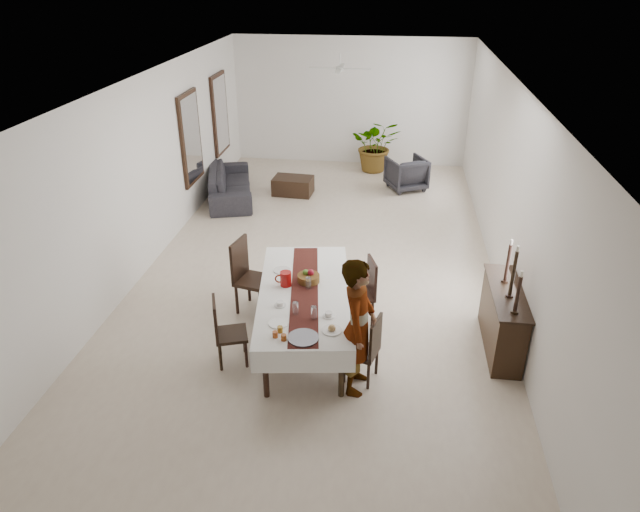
# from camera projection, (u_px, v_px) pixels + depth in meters

# --- Properties ---
(floor) EXTENTS (6.00, 12.00, 0.00)m
(floor) POSITION_uv_depth(u_px,v_px,m) (320.00, 267.00, 10.08)
(floor) COLOR beige
(floor) RESTS_ON ground
(ceiling) EXTENTS (6.00, 12.00, 0.02)m
(ceiling) POSITION_uv_depth(u_px,v_px,m) (320.00, 81.00, 8.61)
(ceiling) COLOR white
(ceiling) RESTS_ON wall_back
(wall_back) EXTENTS (6.00, 0.02, 3.20)m
(wall_back) POSITION_uv_depth(u_px,v_px,m) (351.00, 102.00, 14.63)
(wall_back) COLOR white
(wall_back) RESTS_ON floor
(wall_front) EXTENTS (6.00, 0.02, 3.20)m
(wall_front) POSITION_uv_depth(u_px,v_px,m) (211.00, 468.00, 4.07)
(wall_front) COLOR white
(wall_front) RESTS_ON floor
(wall_left) EXTENTS (0.02, 12.00, 3.20)m
(wall_left) POSITION_uv_depth(u_px,v_px,m) (146.00, 174.00, 9.69)
(wall_left) COLOR white
(wall_left) RESTS_ON floor
(wall_right) EXTENTS (0.02, 12.00, 3.20)m
(wall_right) POSITION_uv_depth(u_px,v_px,m) (508.00, 190.00, 9.00)
(wall_right) COLOR white
(wall_right) RESTS_ON floor
(dining_table_top) EXTENTS (1.39, 2.64, 0.05)m
(dining_table_top) POSITION_uv_depth(u_px,v_px,m) (305.00, 293.00, 7.82)
(dining_table_top) COLOR black
(dining_table_top) RESTS_ON table_leg_fl
(table_leg_fl) EXTENTS (0.08, 0.08, 0.74)m
(table_leg_fl) POSITION_uv_depth(u_px,v_px,m) (266.00, 372.00, 6.93)
(table_leg_fl) COLOR black
(table_leg_fl) RESTS_ON floor
(table_leg_fr) EXTENTS (0.08, 0.08, 0.74)m
(table_leg_fr) POSITION_uv_depth(u_px,v_px,m) (342.00, 372.00, 6.94)
(table_leg_fr) COLOR black
(table_leg_fr) RESTS_ON floor
(table_leg_bl) EXTENTS (0.08, 0.08, 0.74)m
(table_leg_bl) POSITION_uv_depth(u_px,v_px,m) (277.00, 276.00, 9.06)
(table_leg_bl) COLOR black
(table_leg_bl) RESTS_ON floor
(table_leg_br) EXTENTS (0.08, 0.08, 0.74)m
(table_leg_br) POSITION_uv_depth(u_px,v_px,m) (335.00, 275.00, 9.06)
(table_leg_br) COLOR black
(table_leg_br) RESTS_ON floor
(tablecloth_top) EXTENTS (1.61, 2.86, 0.01)m
(tablecloth_top) POSITION_uv_depth(u_px,v_px,m) (305.00, 291.00, 7.80)
(tablecloth_top) COLOR white
(tablecloth_top) RESTS_ON dining_table_top
(tablecloth_drape_left) EXTENTS (0.39, 2.69, 0.32)m
(tablecloth_drape_left) POSITION_uv_depth(u_px,v_px,m) (260.00, 301.00, 7.87)
(tablecloth_drape_left) COLOR white
(tablecloth_drape_left) RESTS_ON dining_table_top
(tablecloth_drape_right) EXTENTS (0.39, 2.69, 0.32)m
(tablecloth_drape_right) POSITION_uv_depth(u_px,v_px,m) (349.00, 301.00, 7.88)
(tablecloth_drape_right) COLOR white
(tablecloth_drape_right) RESTS_ON dining_table_top
(tablecloth_drape_near) EXTENTS (1.23, 0.18, 0.32)m
(tablecloth_drape_near) POSITION_uv_depth(u_px,v_px,m) (303.00, 362.00, 6.67)
(tablecloth_drape_near) COLOR white
(tablecloth_drape_near) RESTS_ON dining_table_top
(tablecloth_drape_far) EXTENTS (1.23, 0.18, 0.32)m
(tablecloth_drape_far) POSITION_uv_depth(u_px,v_px,m) (306.00, 256.00, 9.07)
(tablecloth_drape_far) COLOR white
(tablecloth_drape_far) RESTS_ON dining_table_top
(table_runner) EXTENTS (0.73, 2.65, 0.00)m
(table_runner) POSITION_uv_depth(u_px,v_px,m) (305.00, 291.00, 7.80)
(table_runner) COLOR #551E18
(table_runner) RESTS_ON tablecloth_top
(red_pitcher) EXTENTS (0.18, 0.18, 0.21)m
(red_pitcher) POSITION_uv_depth(u_px,v_px,m) (286.00, 279.00, 7.89)
(red_pitcher) COLOR #9A0C0B
(red_pitcher) RESTS_ON tablecloth_top
(pitcher_handle) EXTENTS (0.13, 0.04, 0.13)m
(pitcher_handle) POSITION_uv_depth(u_px,v_px,m) (279.00, 279.00, 7.89)
(pitcher_handle) COLOR maroon
(pitcher_handle) RESTS_ON red_pitcher
(wine_glass_near) EXTENTS (0.07, 0.07, 0.18)m
(wine_glass_near) POSITION_uv_depth(u_px,v_px,m) (314.00, 313.00, 7.15)
(wine_glass_near) COLOR white
(wine_glass_near) RESTS_ON tablecloth_top
(wine_glass_mid) EXTENTS (0.07, 0.07, 0.18)m
(wine_glass_mid) POSITION_uv_depth(u_px,v_px,m) (296.00, 308.00, 7.24)
(wine_glass_mid) COLOR white
(wine_glass_mid) RESTS_ON tablecloth_top
(wine_glass_far) EXTENTS (0.07, 0.07, 0.18)m
(wine_glass_far) POSITION_uv_depth(u_px,v_px,m) (308.00, 283.00, 7.80)
(wine_glass_far) COLOR white
(wine_glass_far) RESTS_ON tablecloth_top
(teacup_right) EXTENTS (0.09, 0.09, 0.06)m
(teacup_right) POSITION_uv_depth(u_px,v_px,m) (329.00, 314.00, 7.23)
(teacup_right) COLOR silver
(teacup_right) RESTS_ON saucer_right
(saucer_right) EXTENTS (0.16, 0.16, 0.01)m
(saucer_right) POSITION_uv_depth(u_px,v_px,m) (329.00, 316.00, 7.24)
(saucer_right) COLOR white
(saucer_right) RESTS_ON tablecloth_top
(teacup_left) EXTENTS (0.09, 0.09, 0.06)m
(teacup_left) POSITION_uv_depth(u_px,v_px,m) (280.00, 304.00, 7.45)
(teacup_left) COLOR white
(teacup_left) RESTS_ON saucer_left
(saucer_left) EXTENTS (0.16, 0.16, 0.01)m
(saucer_left) POSITION_uv_depth(u_px,v_px,m) (280.00, 305.00, 7.47)
(saucer_left) COLOR silver
(saucer_left) RESTS_ON tablecloth_top
(plate_near_right) EXTENTS (0.25, 0.25, 0.02)m
(plate_near_right) POSITION_uv_depth(u_px,v_px,m) (332.00, 330.00, 6.96)
(plate_near_right) COLOR silver
(plate_near_right) RESTS_ON tablecloth_top
(bread_near_right) EXTENTS (0.09, 0.09, 0.09)m
(bread_near_right) POSITION_uv_depth(u_px,v_px,m) (332.00, 328.00, 6.94)
(bread_near_right) COLOR tan
(bread_near_right) RESTS_ON plate_near_right
(plate_near_left) EXTENTS (0.25, 0.25, 0.02)m
(plate_near_left) POSITION_uv_depth(u_px,v_px,m) (278.00, 323.00, 7.09)
(plate_near_left) COLOR white
(plate_near_left) RESTS_ON tablecloth_top
(plate_far_left) EXTENTS (0.25, 0.25, 0.02)m
(plate_far_left) POSITION_uv_depth(u_px,v_px,m) (282.00, 270.00, 8.30)
(plate_far_left) COLOR silver
(plate_far_left) RESTS_ON tablecloth_top
(serving_tray) EXTENTS (0.38, 0.38, 0.02)m
(serving_tray) POSITION_uv_depth(u_px,v_px,m) (303.00, 338.00, 6.81)
(serving_tray) COLOR #44444A
(serving_tray) RESTS_ON tablecloth_top
(jam_jar_a) EXTENTS (0.07, 0.07, 0.08)m
(jam_jar_a) POSITION_uv_depth(u_px,v_px,m) (284.00, 337.00, 6.77)
(jam_jar_a) COLOR #8D4114
(jam_jar_a) RESTS_ON tablecloth_top
(jam_jar_b) EXTENTS (0.07, 0.07, 0.08)m
(jam_jar_b) POSITION_uv_depth(u_px,v_px,m) (275.00, 334.00, 6.83)
(jam_jar_b) COLOR #913E15
(jam_jar_b) RESTS_ON tablecloth_top
(jam_jar_c) EXTENTS (0.07, 0.07, 0.08)m
(jam_jar_c) POSITION_uv_depth(u_px,v_px,m) (280.00, 329.00, 6.92)
(jam_jar_c) COLOR #966515
(jam_jar_c) RESTS_ON tablecloth_top
(fruit_basket) EXTENTS (0.32, 0.32, 0.11)m
(fruit_basket) POSITION_uv_depth(u_px,v_px,m) (309.00, 278.00, 8.01)
(fruit_basket) COLOR brown
(fruit_basket) RESTS_ON tablecloth_top
(fruit_red) EXTENTS (0.09, 0.09, 0.09)m
(fruit_red) POSITION_uv_depth(u_px,v_px,m) (311.00, 273.00, 7.99)
(fruit_red) COLOR maroon
(fruit_red) RESTS_ON fruit_basket
(fruit_green) EXTENTS (0.08, 0.08, 0.08)m
(fruit_green) POSITION_uv_depth(u_px,v_px,m) (306.00, 272.00, 8.00)
(fruit_green) COLOR #4A7623
(fruit_green) RESTS_ON fruit_basket
(chair_right_near_seat) EXTENTS (0.49, 0.49, 0.05)m
(chair_right_near_seat) POSITION_uv_depth(u_px,v_px,m) (361.00, 352.00, 7.22)
(chair_right_near_seat) COLOR black
(chair_right_near_seat) RESTS_ON chair_right_near_leg_fl
(chair_right_near_leg_fl) EXTENTS (0.05, 0.05, 0.39)m
(chair_right_near_leg_fl) POSITION_uv_depth(u_px,v_px,m) (368.00, 376.00, 7.13)
(chair_right_near_leg_fl) COLOR black
(chair_right_near_leg_fl) RESTS_ON floor
(chair_right_near_leg_fr) EXTENTS (0.05, 0.05, 0.39)m
(chair_right_near_leg_fr) POSITION_uv_depth(u_px,v_px,m) (377.00, 361.00, 7.40)
(chair_right_near_leg_fr) COLOR black
(chair_right_near_leg_fr) RESTS_ON floor
(chair_right_near_leg_bl) EXTENTS (0.05, 0.05, 0.39)m
(chair_right_near_leg_bl) POSITION_uv_depth(u_px,v_px,m) (344.00, 370.00, 7.25)
(chair_right_near_leg_bl) COLOR black
(chair_right_near_leg_bl) RESTS_ON floor
(chair_right_near_leg_br) EXTENTS (0.05, 0.05, 0.39)m
(chair_right_near_leg_br) POSITION_uv_depth(u_px,v_px,m) (353.00, 355.00, 7.51)
(chair_right_near_leg_br) COLOR black
(chair_right_near_leg_br) RESTS_ON floor
(chair_right_near_back) EXTENTS (0.15, 0.39, 0.51)m
(chair_right_near_back) POSITION_uv_depth(u_px,v_px,m) (376.00, 337.00, 7.03)
(chair_right_near_back) COLOR black
(chair_right_near_back) RESTS_ON chair_right_near_seat
(chair_right_far_seat) EXTENTS (0.54, 0.54, 0.05)m
(chair_right_far_seat) POSITION_uv_depth(u_px,v_px,m) (358.00, 295.00, 8.37)
(chair_right_far_seat) COLOR black
(chair_right_far_seat) RESTS_ON chair_right_far_leg_fl
(chair_right_far_leg_fl) EXTENTS (0.05, 0.05, 0.42)m
(chair_right_far_leg_fl) POSITION_uv_depth(u_px,v_px,m) (372.00, 314.00, 8.36)
(chair_right_far_leg_fl) COLOR black
(chair_right_far_leg_fl) RESTS_ON floor
(chair_right_far_leg_fr) EXTENTS (0.05, 0.05, 0.42)m
(chair_right_far_leg_fr) POSITION_uv_depth(u_px,v_px,m) (366.00, 302.00, 8.67)
(chair_right_far_leg_fr) COLOR black
(chair_right_far_leg_fr) RESTS_ON floor
(chair_right_far_leg_bl) EXTENTS (0.05, 0.05, 0.42)m
(chair_right_far_leg_bl) POSITION_uv_depth(u_px,v_px,m) (349.00, 316.00, 8.30)
(chair_right_far_leg_bl) COLOR black
(chair_right_far_leg_bl) RESTS_ON floor
(chair_right_far_leg_br) EXTENTS (0.05, 0.05, 0.42)m
(chair_right_far_leg_br) POSITION_uv_depth(u_px,v_px,m) (344.00, 304.00, 8.61)
(chair_right_far_leg_br) COLOR black
(chair_right_far_leg_br) RESTS_ON floor
(chair_right_far_back) EXTENTS (0.17, 0.42, 0.55)m
(chair_right_far_back) POSITION_uv_depth(u_px,v_px,m) (372.00, 277.00, 8.27)
(chair_right_far_back) COLOR black
(chair_right_far_back) RESTS_ON chair_right_far_seat
(chair_left_near_seat) EXTENTS (0.52, 0.52, 0.05)m
(chair_left_near_seat) POSITION_uv_depth(u_px,v_px,m) (231.00, 334.00, 7.53)
(chair_left_near_seat) COLOR black
(chair_left_near_seat) RESTS_ON chair_left_near_leg_fl
(chair_left_near_leg_fl) EXTENTS (0.05, 0.05, 0.41)m
(chair_left_near_leg_fl) POSITION_uv_depth(u_px,v_px,m) (219.00, 343.00, 7.75)
(chair_left_near_leg_fl) COLOR black
(chair_left_near_leg_fl) RESTS_ON floor
(chair_left_near_leg_fr) EXTENTS (0.05, 0.05, 0.41)m
(chair_left_near_leg_fr) POSITION_uv_depth(u_px,v_px,m) (220.00, 358.00, 7.46)
(chair_left_near_leg_fr) COLOR black
(chair_left_near_leg_fr) RESTS_ON floor
(chair_left_near_leg_bl) EXTENTS (0.05, 0.05, 0.41)m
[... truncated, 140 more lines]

